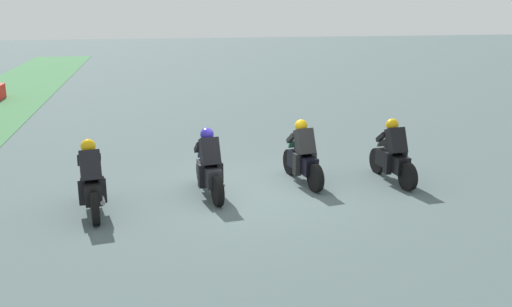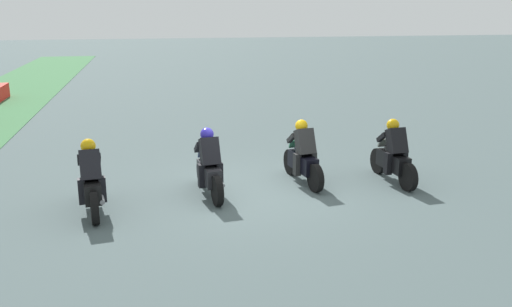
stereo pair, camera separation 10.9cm
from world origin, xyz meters
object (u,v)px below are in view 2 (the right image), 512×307
(rider_lane_c, at_px, (209,168))
(rider_lane_d, at_px, (91,183))
(rider_lane_b, at_px, (303,157))
(rider_lane_a, at_px, (394,156))

(rider_lane_c, distance_m, rider_lane_d, 2.52)
(rider_lane_d, bearing_deg, rider_lane_b, -86.04)
(rider_lane_a, xyz_separation_m, rider_lane_d, (-0.70, 6.86, 0.00))
(rider_lane_a, xyz_separation_m, rider_lane_b, (0.32, 2.14, 0.00))
(rider_lane_b, height_order, rider_lane_d, same)
(rider_lane_c, height_order, rider_lane_d, same)
(rider_lane_b, bearing_deg, rider_lane_c, 92.43)
(rider_lane_a, bearing_deg, rider_lane_b, 76.49)
(rider_lane_a, relative_size, rider_lane_c, 1.00)
(rider_lane_d, bearing_deg, rider_lane_a, -92.47)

